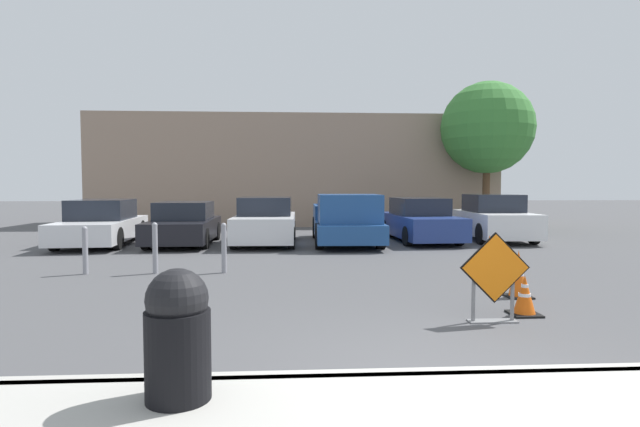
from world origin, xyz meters
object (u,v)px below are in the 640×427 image
pickup_truck (346,222)px  bollard_second (155,247)px  bollard_third (85,249)px  traffic_cone_fourth (489,253)px  parked_car_nearest (102,224)px  traffic_cone_second (518,274)px  road_closed_sign (495,276)px  parked_car_fifth (493,219)px  parked_car_fourth (420,221)px  traffic_cone_nearest (525,296)px  trash_bin (178,334)px  traffic_cone_third (499,262)px  parked_car_third (265,222)px  parked_car_second (184,225)px  bollard_nearest (224,247)px

pickup_truck → bollard_second: 6.91m
pickup_truck → bollard_third: bearing=40.8°
traffic_cone_fourth → parked_car_nearest: (-10.46, 5.38, 0.29)m
traffic_cone_second → parked_car_nearest: parked_car_nearest is taller
road_closed_sign → parked_car_fifth: size_ratio=0.29×
road_closed_sign → parked_car_nearest: (-8.80, 9.64, 0.01)m
parked_car_fourth → bollard_third: bearing=31.7°
traffic_cone_fourth → bollard_second: bearing=-179.3°
traffic_cone_nearest → parked_car_nearest: parked_car_nearest is taller
pickup_truck → trash_bin: bearing=78.3°
traffic_cone_third → bollard_third: 8.53m
parked_car_nearest → bollard_second: (3.13, -5.47, -0.08)m
traffic_cone_second → parked_car_third: parked_car_third is taller
parked_car_second → parked_car_fifth: size_ratio=0.97×
traffic_cone_second → parked_car_nearest: 12.77m
pickup_truck → parked_car_fifth: size_ratio=1.21×
parked_car_nearest → parked_car_second: (2.60, -0.07, -0.04)m
bollard_third → traffic_cone_third: bearing=-8.7°
traffic_cone_nearest → parked_car_third: size_ratio=0.14×
parked_car_third → bollard_nearest: size_ratio=3.85×
traffic_cone_third → parked_car_fifth: 7.89m
traffic_cone_nearest → trash_bin: 5.22m
traffic_cone_third → parked_car_fourth: 7.25m
parked_car_nearest → parked_car_fifth: (13.01, 0.56, 0.07)m
parked_car_second → trash_bin: parked_car_second is taller
traffic_cone_nearest → bollard_second: bollard_second is taller
road_closed_sign → trash_bin: (-3.69, -2.55, 0.03)m
bollard_second → traffic_cone_second: bearing=-21.7°
bollard_nearest → bollard_second: bearing=180.0°
parked_car_fifth → traffic_cone_third: bearing=71.2°
road_closed_sign → parked_car_fourth: bearing=80.9°
traffic_cone_third → parked_car_second: size_ratio=0.19×
bollard_nearest → bollard_third: bearing=180.0°
trash_bin → traffic_cone_fourth: bearing=51.8°
parked_car_third → bollard_second: (-2.08, -5.36, -0.12)m
parked_car_second → bollard_nearest: 5.75m
bollard_second → bollard_nearest: bearing=0.0°
parked_car_fifth → bollard_third: 12.85m
traffic_cone_second → parked_car_fifth: (3.17, 8.70, 0.34)m
bollard_nearest → traffic_cone_third: bearing=-13.2°
traffic_cone_second → trash_bin: bearing=-139.4°
bollard_third → traffic_cone_second: bearing=-18.1°
trash_bin → bollard_second: (-1.98, 6.73, -0.10)m
bollard_nearest → traffic_cone_fourth: bearing=0.8°
traffic_cone_second → parked_car_fourth: 8.63m
parked_car_second → parked_car_third: 2.60m
traffic_cone_nearest → bollard_second: 7.34m
traffic_cone_second → parked_car_second: size_ratio=0.19×
traffic_cone_third → parked_car_fifth: bearing=68.3°
traffic_cone_third → bollard_second: size_ratio=0.73×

